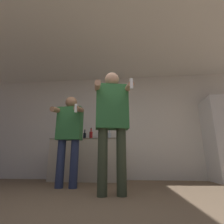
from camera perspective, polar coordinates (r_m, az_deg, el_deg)
ground_plane at (r=1.54m, az=-8.57°, el=-31.68°), size 14.00×14.00×0.00m
wall_back at (r=4.38m, az=1.12°, el=-4.43°), size 7.00×0.06×2.55m
ceiling_slab at (r=3.58m, az=-0.97°, el=21.25°), size 7.00×3.33×0.05m
counter at (r=4.10m, az=-8.44°, el=-15.13°), size 1.56×0.57×0.90m
bottle_amber_bourbon at (r=4.21m, az=-8.94°, el=-7.75°), size 0.07×0.07×0.26m
bottle_short_whiskey at (r=4.17m, az=-6.89°, el=-7.54°), size 0.08×0.08×0.28m
bottle_tall_gin at (r=4.10m, az=-0.83°, el=-7.71°), size 0.08×0.08×0.27m
person_woman_foreground at (r=2.43m, az=0.03°, el=-1.97°), size 0.57×0.54×1.69m
person_man_side at (r=3.14m, az=-13.81°, el=-6.45°), size 0.50×0.44×1.56m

